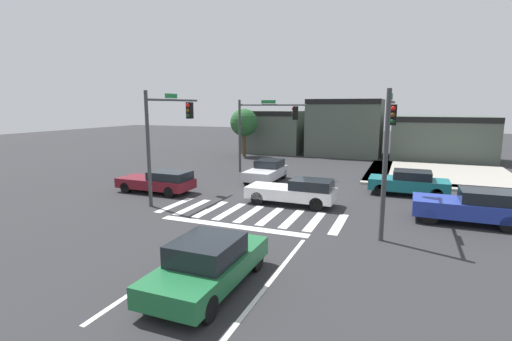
{
  "coord_description": "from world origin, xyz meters",
  "views": [
    {
      "loc": [
        6.78,
        -20.37,
        5.08
      ],
      "look_at": [
        -1.15,
        -0.88,
        1.42
      ],
      "focal_mm": 26.37,
      "sensor_mm": 36.0,
      "label": 1
    }
  ],
  "objects_px": {
    "traffic_signal_northwest": "(264,122)",
    "car_blue": "(471,206)",
    "car_white": "(295,191)",
    "roadside_tree": "(244,123)",
    "car_silver": "(267,171)",
    "car_maroon": "(159,181)",
    "traffic_signal_southwest": "(168,126)",
    "car_teal": "(409,182)",
    "traffic_signal_southeast": "(389,134)",
    "car_green": "(208,263)"
  },
  "relations": [
    {
      "from": "car_silver",
      "to": "car_white",
      "type": "height_order",
      "value": "car_silver"
    },
    {
      "from": "traffic_signal_southwest",
      "to": "car_maroon",
      "type": "distance_m",
      "value": 3.74
    },
    {
      "from": "traffic_signal_northwest",
      "to": "car_maroon",
      "type": "relative_size",
      "value": 1.22
    },
    {
      "from": "car_white",
      "to": "car_blue",
      "type": "relative_size",
      "value": 1.06
    },
    {
      "from": "car_silver",
      "to": "car_green",
      "type": "bearing_deg",
      "value": 14.37
    },
    {
      "from": "traffic_signal_southeast",
      "to": "car_blue",
      "type": "height_order",
      "value": "traffic_signal_southeast"
    },
    {
      "from": "traffic_signal_southeast",
      "to": "traffic_signal_northwest",
      "type": "relative_size",
      "value": 1.04
    },
    {
      "from": "car_white",
      "to": "roadside_tree",
      "type": "distance_m",
      "value": 19.16
    },
    {
      "from": "traffic_signal_northwest",
      "to": "roadside_tree",
      "type": "bearing_deg",
      "value": 122.5
    },
    {
      "from": "car_green",
      "to": "car_white",
      "type": "bearing_deg",
      "value": 1.58
    },
    {
      "from": "car_silver",
      "to": "car_green",
      "type": "xyz_separation_m",
      "value": [
        3.78,
        -14.74,
        0.01
      ]
    },
    {
      "from": "traffic_signal_southeast",
      "to": "car_maroon",
      "type": "bearing_deg",
      "value": 82.9
    },
    {
      "from": "traffic_signal_southeast",
      "to": "traffic_signal_northwest",
      "type": "xyz_separation_m",
      "value": [
        -9.2,
        9.7,
        -0.06
      ]
    },
    {
      "from": "traffic_signal_southwest",
      "to": "car_teal",
      "type": "distance_m",
      "value": 13.89
    },
    {
      "from": "car_blue",
      "to": "car_maroon",
      "type": "height_order",
      "value": "car_blue"
    },
    {
      "from": "traffic_signal_northwest",
      "to": "car_green",
      "type": "bearing_deg",
      "value": -73.98
    },
    {
      "from": "traffic_signal_northwest",
      "to": "traffic_signal_southeast",
      "type": "bearing_deg",
      "value": -46.51
    },
    {
      "from": "traffic_signal_southeast",
      "to": "car_maroon",
      "type": "xyz_separation_m",
      "value": [
        -12.67,
        1.58,
        -3.22
      ]
    },
    {
      "from": "traffic_signal_northwest",
      "to": "car_silver",
      "type": "bearing_deg",
      "value": -65.11
    },
    {
      "from": "car_silver",
      "to": "car_maroon",
      "type": "xyz_separation_m",
      "value": [
        -4.66,
        -5.54,
        -0.03
      ]
    },
    {
      "from": "traffic_signal_southwest",
      "to": "car_teal",
      "type": "height_order",
      "value": "traffic_signal_southwest"
    },
    {
      "from": "car_green",
      "to": "car_maroon",
      "type": "distance_m",
      "value": 12.48
    },
    {
      "from": "car_teal",
      "to": "car_blue",
      "type": "xyz_separation_m",
      "value": [
        2.5,
        -4.67,
        0.05
      ]
    },
    {
      "from": "traffic_signal_southeast",
      "to": "car_teal",
      "type": "height_order",
      "value": "traffic_signal_southeast"
    },
    {
      "from": "traffic_signal_southeast",
      "to": "traffic_signal_southwest",
      "type": "bearing_deg",
      "value": 86.83
    },
    {
      "from": "car_white",
      "to": "car_blue",
      "type": "bearing_deg",
      "value": 178.92
    },
    {
      "from": "roadside_tree",
      "to": "car_maroon",
      "type": "bearing_deg",
      "value": -83.54
    },
    {
      "from": "car_silver",
      "to": "car_teal",
      "type": "bearing_deg",
      "value": 86.01
    },
    {
      "from": "traffic_signal_northwest",
      "to": "car_teal",
      "type": "height_order",
      "value": "traffic_signal_northwest"
    },
    {
      "from": "traffic_signal_southwest",
      "to": "car_blue",
      "type": "height_order",
      "value": "traffic_signal_southwest"
    },
    {
      "from": "traffic_signal_northwest",
      "to": "car_maroon",
      "type": "xyz_separation_m",
      "value": [
        -3.46,
        -8.12,
        -3.16
      ]
    },
    {
      "from": "car_maroon",
      "to": "car_white",
      "type": "bearing_deg",
      "value": -177.25
    },
    {
      "from": "car_silver",
      "to": "traffic_signal_northwest",
      "type": "bearing_deg",
      "value": -155.11
    },
    {
      "from": "car_teal",
      "to": "car_green",
      "type": "distance_m",
      "value": 15.03
    },
    {
      "from": "traffic_signal_southwest",
      "to": "car_teal",
      "type": "relative_size",
      "value": 1.36
    },
    {
      "from": "traffic_signal_southwest",
      "to": "car_blue",
      "type": "bearing_deg",
      "value": -85.31
    },
    {
      "from": "car_white",
      "to": "car_silver",
      "type": "bearing_deg",
      "value": -55.69
    },
    {
      "from": "car_teal",
      "to": "roadside_tree",
      "type": "height_order",
      "value": "roadside_tree"
    },
    {
      "from": "traffic_signal_southwest",
      "to": "traffic_signal_northwest",
      "type": "distance_m",
      "value": 9.31
    },
    {
      "from": "car_silver",
      "to": "car_teal",
      "type": "xyz_separation_m",
      "value": [
        8.93,
        -0.62,
        0.02
      ]
    },
    {
      "from": "traffic_signal_northwest",
      "to": "car_silver",
      "type": "xyz_separation_m",
      "value": [
        1.2,
        -2.59,
        -3.13
      ]
    },
    {
      "from": "traffic_signal_southeast",
      "to": "roadside_tree",
      "type": "xyz_separation_m",
      "value": [
        -14.53,
        18.07,
        -0.54
      ]
    },
    {
      "from": "traffic_signal_northwest",
      "to": "car_blue",
      "type": "height_order",
      "value": "traffic_signal_northwest"
    },
    {
      "from": "traffic_signal_southwest",
      "to": "car_teal",
      "type": "xyz_separation_m",
      "value": [
        12.15,
        5.87,
        -3.27
      ]
    },
    {
      "from": "traffic_signal_northwest",
      "to": "car_teal",
      "type": "relative_size",
      "value": 1.28
    },
    {
      "from": "traffic_signal_southwest",
      "to": "traffic_signal_southeast",
      "type": "distance_m",
      "value": 11.24
    },
    {
      "from": "traffic_signal_northwest",
      "to": "roadside_tree",
      "type": "relative_size",
      "value": 1.15
    },
    {
      "from": "car_teal",
      "to": "car_silver",
      "type": "bearing_deg",
      "value": 176.01
    },
    {
      "from": "car_silver",
      "to": "traffic_signal_southeast",
      "type": "bearing_deg",
      "value": 48.36
    },
    {
      "from": "traffic_signal_northwest",
      "to": "roadside_tree",
      "type": "height_order",
      "value": "traffic_signal_northwest"
    }
  ]
}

